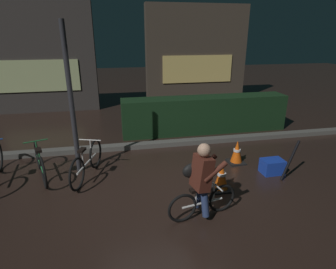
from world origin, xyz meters
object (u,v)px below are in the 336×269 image
object	(u,v)px
street_post	(71,102)
traffic_cone_near	(221,177)
closed_umbrella	(290,160)
parked_bike_center_left	(87,162)
parked_bike_left_mid	(40,163)
traffic_cone_far	(237,152)
blue_crate	(272,166)
cyclist	(201,181)

from	to	relation	value
street_post	traffic_cone_near	world-z (taller)	street_post
closed_umbrella	parked_bike_center_left	bearing A→B (deg)	146.25
street_post	traffic_cone_near	xyz separation A→B (m)	(2.66, -1.30, -1.23)
parked_bike_left_mid	closed_umbrella	xyz separation A→B (m)	(4.85, -1.00, 0.06)
street_post	closed_umbrella	distance (m)	4.44
traffic_cone_far	blue_crate	world-z (taller)	traffic_cone_far
parked_bike_left_mid	traffic_cone_near	xyz separation A→B (m)	(3.37, -1.15, -0.06)
street_post	parked_bike_left_mid	size ratio (longest dim) A/B	2.03
parked_bike_center_left	traffic_cone_near	distance (m)	2.64
parked_bike_center_left	blue_crate	world-z (taller)	parked_bike_center_left
street_post	cyclist	distance (m)	2.97
traffic_cone_near	street_post	bearing A→B (deg)	153.95
street_post	traffic_cone_near	bearing A→B (deg)	-26.05
street_post	blue_crate	distance (m)	4.26
traffic_cone_far	cyclist	xyz separation A→B (m)	(-1.39, -1.70, 0.38)
parked_bike_center_left	closed_umbrella	distance (m)	4.02
parked_bike_left_mid	traffic_cone_near	size ratio (longest dim) A/B	2.67
traffic_cone_near	blue_crate	size ratio (longest dim) A/B	1.25
street_post	parked_bike_center_left	distance (m)	1.23
traffic_cone_near	blue_crate	bearing A→B (deg)	17.36
street_post	traffic_cone_far	distance (m)	3.65
traffic_cone_near	cyclist	distance (m)	1.00
blue_crate	traffic_cone_far	bearing A→B (deg)	130.40
blue_crate	parked_bike_left_mid	bearing A→B (deg)	170.87
traffic_cone_far	closed_umbrella	distance (m)	1.13
traffic_cone_far	closed_umbrella	size ratio (longest dim) A/B	0.62
traffic_cone_near	cyclist	xyz separation A→B (m)	(-0.62, -0.69, 0.36)
traffic_cone_far	closed_umbrella	bearing A→B (deg)	-49.80
parked_bike_center_left	cyclist	distance (m)	2.48
traffic_cone_near	closed_umbrella	size ratio (longest dim) A/B	0.65
parked_bike_center_left	traffic_cone_far	distance (m)	3.22
street_post	parked_bike_center_left	size ratio (longest dim) A/B	2.00
parked_bike_center_left	traffic_cone_near	xyz separation A→B (m)	(2.45, -0.96, -0.06)
traffic_cone_near	parked_bike_center_left	bearing A→B (deg)	158.58
street_post	closed_umbrella	size ratio (longest dim) A/B	3.51
parked_bike_center_left	closed_umbrella	world-z (taller)	closed_umbrella
cyclist	closed_umbrella	bearing A→B (deg)	10.23
street_post	parked_bike_left_mid	distance (m)	1.38
parked_bike_center_left	street_post	bearing A→B (deg)	49.53
parked_bike_left_mid	cyclist	size ratio (longest dim) A/B	1.18
traffic_cone_far	blue_crate	distance (m)	0.80
parked_bike_left_mid	cyclist	xyz separation A→B (m)	(2.74, -1.84, 0.30)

